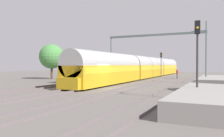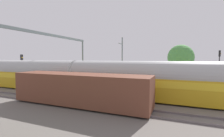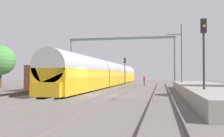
{
  "view_description": "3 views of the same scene",
  "coord_description": "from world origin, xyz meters",
  "px_view_note": "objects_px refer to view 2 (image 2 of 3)",
  "views": [
    {
      "loc": [
        10.41,
        -21.43,
        2.42
      ],
      "look_at": [
        -2.14,
        5.04,
        1.96
      ],
      "focal_mm": 36.54,
      "sensor_mm": 36.0,
      "label": 1
    },
    {
      "loc": [
        -18.65,
        0.46,
        4.25
      ],
      "look_at": [
        1.76,
        8.94,
        2.86
      ],
      "focal_mm": 25.8,
      "sensor_mm": 36.0,
      "label": 2
    },
    {
      "loc": [
        6.35,
        -21.73,
        1.85
      ],
      "look_at": [
        -1.07,
        15.95,
        2.78
      ],
      "focal_mm": 40.1,
      "sensor_mm": 36.0,
      "label": 3
    }
  ],
  "objects_px": {
    "railway_signal_near": "(219,64)",
    "freight_car": "(80,89)",
    "person_crossing": "(59,77)",
    "catenary_gantry": "(51,47)",
    "passenger_train": "(28,74)",
    "railway_signal_far": "(22,65)"
  },
  "relations": [
    {
      "from": "railway_signal_near",
      "to": "freight_car",
      "type": "bearing_deg",
      "value": 138.37
    },
    {
      "from": "person_crossing",
      "to": "catenary_gantry",
      "type": "relative_size",
      "value": 0.1
    },
    {
      "from": "passenger_train",
      "to": "person_crossing",
      "type": "xyz_separation_m",
      "value": [
        5.75,
        -0.56,
        -0.94
      ]
    },
    {
      "from": "railway_signal_far",
      "to": "catenary_gantry",
      "type": "relative_size",
      "value": 0.28
    },
    {
      "from": "person_crossing",
      "to": "railway_signal_far",
      "type": "distance_m",
      "value": 6.08
    },
    {
      "from": "freight_car",
      "to": "railway_signal_far",
      "type": "distance_m",
      "value": 16.51
    },
    {
      "from": "railway_signal_far",
      "to": "person_crossing",
      "type": "bearing_deg",
      "value": -47.87
    },
    {
      "from": "person_crossing",
      "to": "passenger_train",
      "type": "bearing_deg",
      "value": -91.83
    },
    {
      "from": "passenger_train",
      "to": "catenary_gantry",
      "type": "height_order",
      "value": "catenary_gantry"
    },
    {
      "from": "passenger_train",
      "to": "railway_signal_near",
      "type": "height_order",
      "value": "railway_signal_near"
    },
    {
      "from": "person_crossing",
      "to": "catenary_gantry",
      "type": "height_order",
      "value": "catenary_gantry"
    },
    {
      "from": "catenary_gantry",
      "to": "freight_car",
      "type": "bearing_deg",
      "value": -124.85
    },
    {
      "from": "passenger_train",
      "to": "railway_signal_near",
      "type": "bearing_deg",
      "value": -66.15
    },
    {
      "from": "freight_car",
      "to": "person_crossing",
      "type": "distance_m",
      "value": 14.88
    },
    {
      "from": "railway_signal_far",
      "to": "catenary_gantry",
      "type": "xyz_separation_m",
      "value": [
        0.23,
        -5.97,
        2.81
      ]
    },
    {
      "from": "person_crossing",
      "to": "railway_signal_near",
      "type": "height_order",
      "value": "railway_signal_near"
    },
    {
      "from": "freight_car",
      "to": "railway_signal_near",
      "type": "distance_m",
      "value": 20.77
    },
    {
      "from": "person_crossing",
      "to": "catenary_gantry",
      "type": "bearing_deg",
      "value": -60.58
    },
    {
      "from": "catenary_gantry",
      "to": "person_crossing",
      "type": "bearing_deg",
      "value": 25.72
    },
    {
      "from": "railway_signal_near",
      "to": "catenary_gantry",
      "type": "relative_size",
      "value": 0.31
    },
    {
      "from": "railway_signal_far",
      "to": "passenger_train",
      "type": "bearing_deg",
      "value": -117.54
    },
    {
      "from": "passenger_train",
      "to": "railway_signal_far",
      "type": "distance_m",
      "value": 4.31
    }
  ]
}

